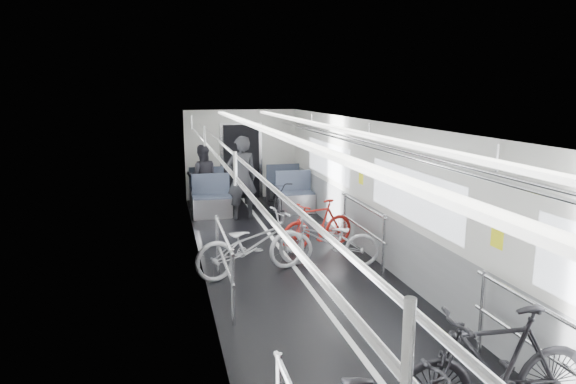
{
  "coord_description": "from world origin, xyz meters",
  "views": [
    {
      "loc": [
        -2.05,
        -6.71,
        2.93
      ],
      "look_at": [
        0.0,
        1.65,
        1.2
      ],
      "focal_mm": 32.0,
      "sensor_mm": 36.0,
      "label": 1
    }
  ],
  "objects_px": {
    "bike_right_mid": "(329,241)",
    "bike_aisle": "(278,199)",
    "bike_right_near": "(495,368)",
    "person_seated": "(202,176)",
    "bike_right_far": "(318,225)",
    "person_standing": "(242,178)",
    "bike_left_far": "(252,244)"
  },
  "relations": [
    {
      "from": "bike_right_near",
      "to": "person_standing",
      "type": "distance_m",
      "value": 7.95
    },
    {
      "from": "bike_right_far",
      "to": "bike_aisle",
      "type": "xyz_separation_m",
      "value": [
        -0.21,
        2.48,
        -0.01
      ]
    },
    {
      "from": "bike_right_near",
      "to": "bike_right_mid",
      "type": "relative_size",
      "value": 1.1
    },
    {
      "from": "bike_left_far",
      "to": "bike_right_mid",
      "type": "distance_m",
      "value": 1.32
    },
    {
      "from": "bike_left_far",
      "to": "bike_right_mid",
      "type": "height_order",
      "value": "bike_left_far"
    },
    {
      "from": "bike_right_far",
      "to": "person_standing",
      "type": "relative_size",
      "value": 0.8
    },
    {
      "from": "bike_right_mid",
      "to": "bike_left_far",
      "type": "bearing_deg",
      "value": -67.79
    },
    {
      "from": "bike_right_near",
      "to": "bike_right_mid",
      "type": "height_order",
      "value": "bike_right_near"
    },
    {
      "from": "bike_aisle",
      "to": "person_standing",
      "type": "relative_size",
      "value": 0.9
    },
    {
      "from": "bike_right_mid",
      "to": "person_seated",
      "type": "bearing_deg",
      "value": -142.8
    },
    {
      "from": "bike_right_far",
      "to": "bike_aisle",
      "type": "height_order",
      "value": "bike_right_far"
    },
    {
      "from": "bike_right_far",
      "to": "person_seated",
      "type": "relative_size",
      "value": 0.96
    },
    {
      "from": "bike_right_near",
      "to": "person_standing",
      "type": "bearing_deg",
      "value": -169.29
    },
    {
      "from": "bike_right_near",
      "to": "bike_aisle",
      "type": "xyz_separation_m",
      "value": [
        -0.19,
        7.78,
        -0.1
      ]
    },
    {
      "from": "bike_aisle",
      "to": "person_standing",
      "type": "distance_m",
      "value": 0.96
    },
    {
      "from": "bike_left_far",
      "to": "bike_right_mid",
      "type": "relative_size",
      "value": 1.14
    },
    {
      "from": "bike_right_near",
      "to": "person_seated",
      "type": "distance_m",
      "value": 9.45
    },
    {
      "from": "bike_left_far",
      "to": "person_seated",
      "type": "distance_m",
      "value": 5.05
    },
    {
      "from": "bike_right_mid",
      "to": "person_standing",
      "type": "distance_m",
      "value": 3.69
    },
    {
      "from": "person_standing",
      "to": "person_seated",
      "type": "xyz_separation_m",
      "value": [
        -0.78,
        1.4,
        -0.16
      ]
    },
    {
      "from": "bike_right_far",
      "to": "person_standing",
      "type": "bearing_deg",
      "value": -174.82
    },
    {
      "from": "bike_aisle",
      "to": "person_standing",
      "type": "height_order",
      "value": "person_standing"
    },
    {
      "from": "bike_right_near",
      "to": "bike_right_mid",
      "type": "bearing_deg",
      "value": -175.42
    },
    {
      "from": "bike_right_mid",
      "to": "bike_aisle",
      "type": "xyz_separation_m",
      "value": [
        -0.11,
        3.43,
        0.01
      ]
    },
    {
      "from": "bike_left_far",
      "to": "person_standing",
      "type": "xyz_separation_m",
      "value": [
        0.4,
        3.62,
        0.45
      ]
    },
    {
      "from": "bike_left_far",
      "to": "bike_aisle",
      "type": "bearing_deg",
      "value": -34.19
    },
    {
      "from": "bike_right_near",
      "to": "person_seated",
      "type": "height_order",
      "value": "person_seated"
    },
    {
      "from": "person_standing",
      "to": "bike_aisle",
      "type": "bearing_deg",
      "value": 166.3
    },
    {
      "from": "bike_left_far",
      "to": "bike_aisle",
      "type": "distance_m",
      "value": 3.73
    },
    {
      "from": "bike_right_near",
      "to": "bike_right_far",
      "type": "xyz_separation_m",
      "value": [
        0.01,
        5.3,
        -0.1
      ]
    },
    {
      "from": "bike_aisle",
      "to": "bike_right_near",
      "type": "bearing_deg",
      "value": -79.5
    },
    {
      "from": "bike_left_far",
      "to": "bike_right_near",
      "type": "bearing_deg",
      "value": -177.05
    }
  ]
}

